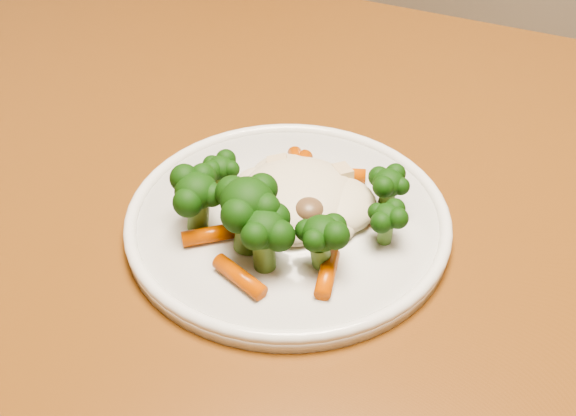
# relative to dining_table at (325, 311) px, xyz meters

# --- Properties ---
(dining_table) EXTENTS (1.39, 1.05, 0.75)m
(dining_table) POSITION_rel_dining_table_xyz_m (0.00, 0.00, 0.00)
(dining_table) COLOR brown
(dining_table) RESTS_ON ground
(plate) EXTENTS (0.25, 0.25, 0.01)m
(plate) POSITION_rel_dining_table_xyz_m (-0.03, -0.01, 0.10)
(plate) COLOR white
(plate) RESTS_ON dining_table
(meal) EXTENTS (0.17, 0.17, 0.06)m
(meal) POSITION_rel_dining_table_xyz_m (-0.03, -0.03, 0.13)
(meal) COLOR beige
(meal) RESTS_ON plate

